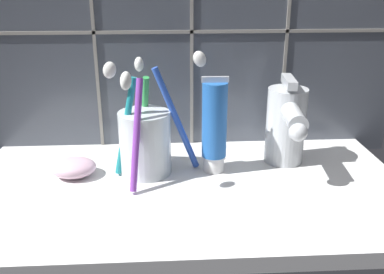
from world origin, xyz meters
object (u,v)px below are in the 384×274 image
(toothbrush_cup, at_px, (145,139))
(soap_bar, at_px, (74,168))
(toothpaste_tube, at_px, (214,126))
(sink_faucet, at_px, (287,124))

(toothbrush_cup, xyz_separation_m, soap_bar, (-0.10, -0.01, -0.04))
(toothpaste_tube, distance_m, sink_faucet, 0.11)
(toothbrush_cup, distance_m, soap_bar, 0.11)
(sink_faucet, height_order, soap_bar, sink_faucet)
(toothbrush_cup, relative_size, sink_faucet, 1.32)
(toothbrush_cup, bearing_deg, sink_faucet, 5.55)
(sink_faucet, bearing_deg, toothpaste_tube, -73.76)
(toothbrush_cup, height_order, soap_bar, toothbrush_cup)
(soap_bar, bearing_deg, toothpaste_tube, 1.92)
(toothbrush_cup, distance_m, sink_faucet, 0.21)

